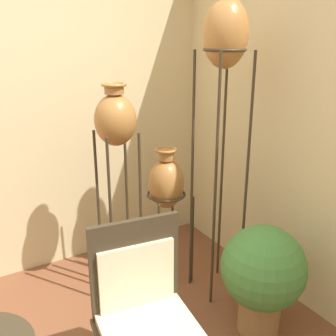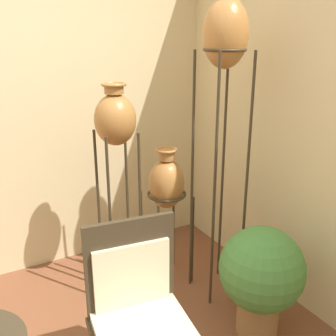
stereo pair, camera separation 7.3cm
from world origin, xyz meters
name	(u,v)px [view 1 (the left image)]	position (x,y,z in m)	size (l,w,h in m)	color
wall_back	(8,111)	(0.00, 1.66, 1.35)	(7.27, 0.06, 2.70)	beige
vase_stand_tall	(225,43)	(1.20, 0.62, 1.84)	(0.30, 0.30, 2.19)	#382D1E
vase_stand_medium	(116,126)	(0.55, 0.95, 1.31)	(0.28, 0.28, 1.59)	#382D1E
vase_stand_short	(166,185)	(0.94, 0.93, 0.81)	(0.32, 0.32, 1.10)	#382D1E
chair	(146,311)	(0.27, 0.00, 0.58)	(0.56, 0.56, 1.02)	#382D1E
potted_plant	(263,273)	(1.16, 0.09, 0.44)	(0.55, 0.55, 0.76)	olive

